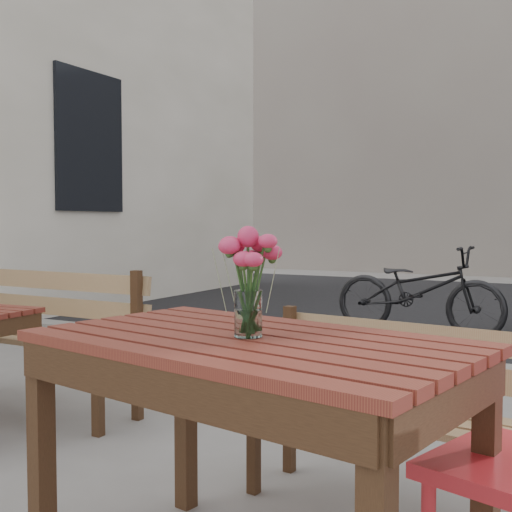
{
  "coord_description": "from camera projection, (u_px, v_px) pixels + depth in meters",
  "views": [
    {
      "loc": [
        0.82,
        -1.85,
        1.16
      ],
      "look_at": [
        -0.1,
        -0.12,
        1.05
      ],
      "focal_mm": 45.0,
      "sensor_mm": 36.0,
      "label": 1
    }
  ],
  "objects": [
    {
      "name": "second_bench",
      "position": [
        45.0,
        321.0,
        3.98
      ],
      "size": [
        1.45,
        0.45,
        0.9
      ],
      "rotation": [
        0.0,
        0.0,
        -0.02
      ],
      "color": "#A27D54",
      "rests_on": "ground"
    },
    {
      "name": "street",
      "position": [
        502.0,
        333.0,
        6.54
      ],
      "size": [
        30.0,
        8.12,
        0.12
      ],
      "color": "black",
      "rests_on": "ground"
    },
    {
      "name": "main_table",
      "position": [
        250.0,
        381.0,
        1.94
      ],
      "size": [
        1.43,
        1.0,
        0.81
      ],
      "rotation": [
        0.0,
        0.0,
        -0.19
      ],
      "color": "maroon",
      "rests_on": "ground"
    },
    {
      "name": "bicycle",
      "position": [
        419.0,
        290.0,
        6.59
      ],
      "size": [
        1.79,
        0.72,
        0.92
      ],
      "primitive_type": "imported",
      "rotation": [
        0.0,
        0.0,
        1.51
      ],
      "color": "black",
      "rests_on": "ground"
    },
    {
      "name": "main_vase",
      "position": [
        248.0,
        268.0,
        1.92
      ],
      "size": [
        0.18,
        0.18,
        0.33
      ],
      "color": "white",
      "rests_on": "main_table"
    },
    {
      "name": "main_bench",
      "position": [
        404.0,
        391.0,
        2.57
      ],
      "size": [
        1.31,
        0.52,
        0.79
      ],
      "rotation": [
        0.0,
        0.0,
        -0.12
      ],
      "color": "#A27D54",
      "rests_on": "ground"
    }
  ]
}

